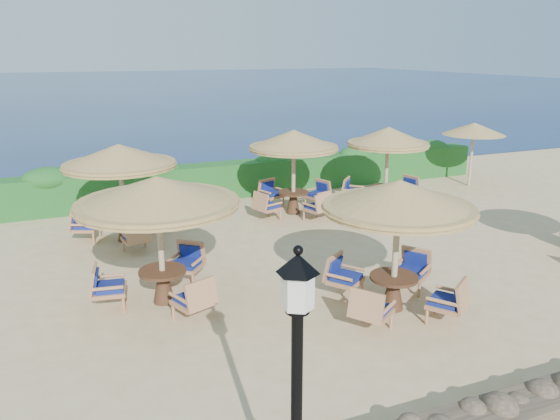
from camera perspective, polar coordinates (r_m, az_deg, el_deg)
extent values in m
plane|color=#CFB483|center=(13.63, 8.48, -5.31)|extent=(120.00, 120.00, 0.00)
plane|color=#0B1D4A|center=(81.23, -18.11, 12.08)|extent=(160.00, 160.00, 0.00)
cube|color=#194E1E|center=(19.69, -2.17, 3.48)|extent=(18.00, 0.90, 1.20)
cylinder|color=silver|center=(4.84, 1.86, -8.22)|extent=(0.30, 0.30, 0.36)
cone|color=black|center=(4.75, 1.89, -5.58)|extent=(0.40, 0.40, 0.18)
cylinder|color=tan|center=(21.90, 19.36, 5.22)|extent=(0.10, 0.10, 2.20)
cone|color=olive|center=(21.73, 19.63, 8.01)|extent=(2.30, 2.30, 0.45)
cylinder|color=tan|center=(11.20, -12.36, -3.81)|extent=(0.12, 0.12, 2.40)
cone|color=olive|center=(10.86, -12.73, 2.04)|extent=(3.25, 3.25, 0.55)
cylinder|color=olive|center=(10.93, -12.64, 0.62)|extent=(3.19, 3.19, 0.14)
cylinder|color=#4A2C1A|center=(11.39, -12.20, -6.27)|extent=(0.96, 0.96, 0.06)
cone|color=#4A2C1A|center=(11.53, -12.09, -7.88)|extent=(0.44, 0.44, 0.64)
cylinder|color=tan|center=(10.89, 11.98, -4.38)|extent=(0.12, 0.12, 2.40)
cone|color=olive|center=(10.54, 12.36, 1.63)|extent=(2.96, 2.96, 0.55)
cylinder|color=olive|center=(10.61, 12.26, 0.17)|extent=(2.90, 2.90, 0.14)
cylinder|color=#4A2C1A|center=(11.08, 11.82, -6.90)|extent=(0.96, 0.96, 0.06)
cone|color=#4A2C1A|center=(11.22, 11.72, -8.54)|extent=(0.44, 0.44, 0.64)
cylinder|color=tan|center=(15.12, -16.11, 1.20)|extent=(0.12, 0.12, 2.40)
cone|color=olive|center=(14.87, -16.47, 5.59)|extent=(2.96, 2.96, 0.55)
cylinder|color=olive|center=(14.92, -16.38, 4.54)|extent=(2.90, 2.90, 0.14)
cylinder|color=#4A2C1A|center=(15.26, -15.96, -0.68)|extent=(0.96, 0.96, 0.06)
cone|color=#4A2C1A|center=(15.37, -15.86, -1.93)|extent=(0.44, 0.44, 0.64)
cylinder|color=tan|center=(17.07, 1.42, 3.54)|extent=(0.12, 0.12, 2.40)
cone|color=olive|center=(16.84, 1.44, 7.45)|extent=(2.77, 2.77, 0.55)
cylinder|color=olive|center=(16.89, 1.44, 6.52)|extent=(2.72, 2.72, 0.14)
cylinder|color=#4A2C1A|center=(17.19, 1.40, 1.85)|extent=(0.96, 0.96, 0.06)
cone|color=#4A2C1A|center=(17.28, 1.40, 0.72)|extent=(0.44, 0.44, 0.64)
cylinder|color=tan|center=(18.05, 11.06, 3.94)|extent=(0.12, 0.12, 2.40)
cone|color=olive|center=(17.84, 11.27, 7.65)|extent=(2.63, 2.63, 0.55)
cylinder|color=olive|center=(17.88, 11.22, 6.76)|extent=(2.58, 2.58, 0.14)
cylinder|color=#4A2C1A|center=(18.16, 10.97, 2.34)|extent=(0.96, 0.96, 0.06)
cone|color=#4A2C1A|center=(18.25, 10.91, 1.28)|extent=(0.44, 0.44, 0.64)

